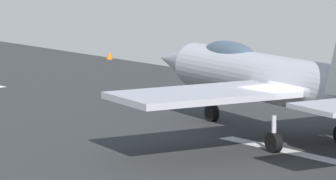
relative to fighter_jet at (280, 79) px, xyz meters
name	(u,v)px	position (x,y,z in m)	size (l,w,h in m)	color
ground_plane	(285,151)	(-1.64, 1.29, -2.42)	(400.00, 400.00, 0.00)	gray
runway_strip	(285,151)	(-1.66, 1.29, -2.41)	(240.00, 26.00, 0.02)	#303231
fighter_jet	(280,79)	(0.00, 0.00, 0.00)	(18.01, 15.15, 5.62)	#A6A5AC
marker_cone_far	(109,55)	(27.77, -11.16, -2.15)	(0.44, 0.44, 0.55)	orange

